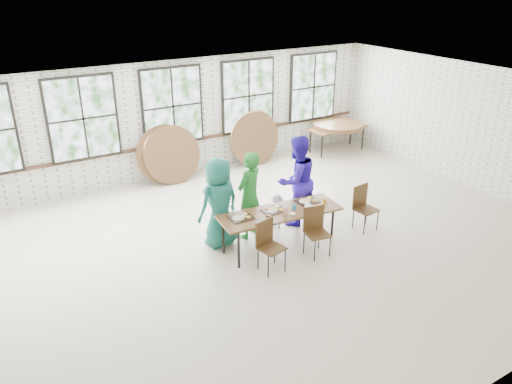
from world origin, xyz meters
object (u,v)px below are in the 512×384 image
chair_near_left (268,241)px  chair_near_right (315,227)px  storage_table (338,129)px  dining_table (280,214)px

chair_near_left → chair_near_right: bearing=-12.7°
chair_near_right → storage_table: chair_near_right is taller
chair_near_left → chair_near_right: size_ratio=1.00×
storage_table → dining_table: bearing=-141.2°
chair_near_left → chair_near_right: 1.06m
chair_near_right → storage_table: (4.20, 4.42, 0.13)m
dining_table → storage_table: (4.62, 3.83, -0.00)m
chair_near_left → chair_near_right: same height
chair_near_right → dining_table: bearing=136.3°
chair_near_right → storage_table: size_ratio=0.52×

